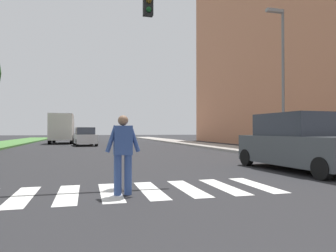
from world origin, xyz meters
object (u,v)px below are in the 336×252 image
Objects in this scene: pedestrian_performer at (123,151)px; truck_box_delivery at (62,128)px; street_lamp_right at (281,68)px; suv_crossing at (298,143)px; sedan_midblock at (85,137)px; sedan_distant at (84,136)px.

truck_box_delivery reaches higher than pedestrian_performer.
street_lamp_right is 6.57m from suv_crossing.
sedan_midblock is 6.34m from truck_box_delivery.
street_lamp_right is 4.44× the size of pedestrian_performer.
suv_crossing is at bearing -75.35° from sedan_distant.
suv_crossing is 29.27m from sedan_distant.
street_lamp_right is 1.71× the size of sedan_midblock.
pedestrian_performer is 6.76m from suv_crossing.
suv_crossing reaches higher than pedestrian_performer.
sedan_midblock is (-9.89, 15.24, -3.82)m from street_lamp_right.
pedestrian_performer is 30.87m from sedan_distant.
sedan_distant is at bearing 92.10° from pedestrian_performer.
sedan_distant is (-0.22, 8.34, 0.01)m from sedan_midblock.
truck_box_delivery is (-2.40, 5.81, 0.86)m from sedan_midblock.
truck_box_delivery is at bearing 96.68° from pedestrian_performer.
sedan_midblock is 0.71× the size of truck_box_delivery.
sedan_midblock is at bearing -88.52° from sedan_distant.
sedan_midblock is at bearing 109.79° from suv_crossing.
pedestrian_performer is at bearing -87.90° from sedan_distant.
street_lamp_right is 1.21× the size of truck_box_delivery.
street_lamp_right reaches higher than truck_box_delivery.
suv_crossing is 21.23m from sedan_midblock.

